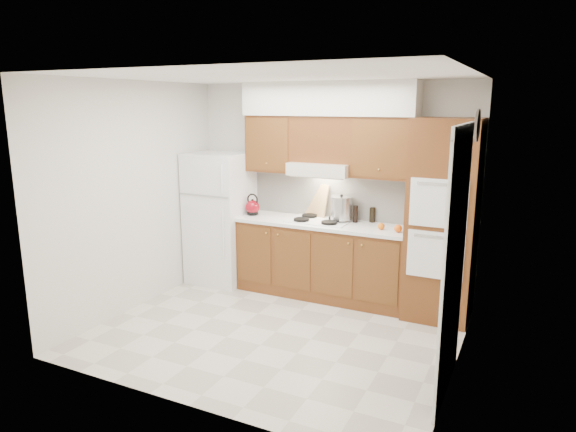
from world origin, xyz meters
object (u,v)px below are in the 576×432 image
(fridge, at_px, (221,218))
(kettle, at_px, (253,207))
(stock_pot, at_px, (341,208))
(oven_cabinet, at_px, (443,221))

(fridge, relative_size, kettle, 9.49)
(kettle, height_order, stock_pot, stock_pot)
(fridge, xyz_separation_m, oven_cabinet, (2.85, 0.03, 0.24))
(fridge, relative_size, oven_cabinet, 0.78)
(fridge, bearing_deg, oven_cabinet, 0.70)
(oven_cabinet, bearing_deg, kettle, -179.72)
(oven_cabinet, relative_size, stock_pot, 8.13)
(stock_pot, bearing_deg, oven_cabinet, -6.17)
(fridge, distance_m, stock_pot, 1.66)
(oven_cabinet, bearing_deg, stock_pot, 173.83)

